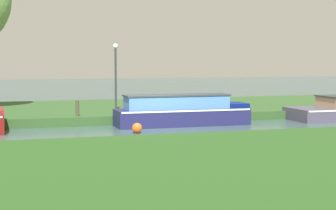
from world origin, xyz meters
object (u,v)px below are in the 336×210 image
Objects in this scene: navy_narrowboat at (182,112)px; lamp_post at (116,70)px; mooring_post_near at (191,107)px; mooring_post_far at (77,108)px; channel_buoy at (137,128)px.

navy_narrowboat is 1.83× the size of lamp_post.
lamp_post is (-2.35, 2.72, 1.78)m from navy_narrowboat.
mooring_post_near is 0.77× the size of mooring_post_far.
lamp_post is 2.92m from mooring_post_far.
mooring_post_far is at bearing 119.92° from channel_buoy.
mooring_post_near is 5.20m from mooring_post_far.
navy_narrowboat is at bearing -49.21° from lamp_post.
mooring_post_far is (-1.98, -1.38, -1.64)m from lamp_post.
mooring_post_far is at bearing 180.00° from mooring_post_near.
navy_narrowboat is 4.53m from mooring_post_far.
mooring_post_near is at bearing 0.00° from mooring_post_far.
mooring_post_near is at bearing 44.14° from channel_buoy.
lamp_post is 6.01× the size of mooring_post_near.
lamp_post is at bearing 130.79° from navy_narrowboat.
navy_narrowboat is at bearing -17.15° from mooring_post_far.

